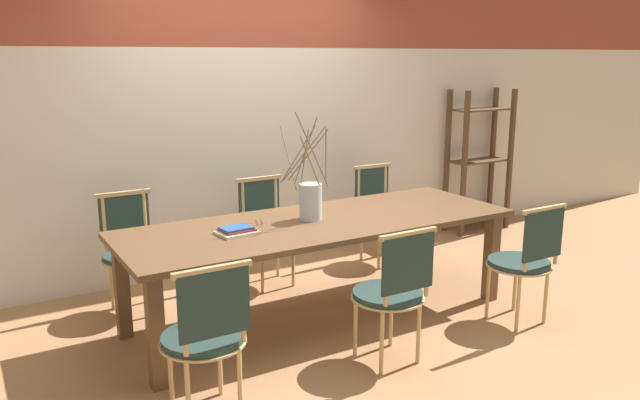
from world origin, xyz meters
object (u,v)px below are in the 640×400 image
Objects in this scene: chair_near_center at (525,258)px; book_stack at (237,231)px; vase_centerpiece at (310,200)px; chair_far_center at (380,210)px; dining_table at (320,231)px; shelving_rack at (479,161)px.

chair_near_center reaches higher than book_stack.
vase_centerpiece is at bearing 143.56° from chair_near_center.
vase_centerpiece is 0.62m from book_stack.
vase_centerpiece is (-1.18, -0.77, 0.39)m from chair_far_center.
dining_table is 1.46m from chair_near_center.
vase_centerpiece is 2.85× the size of book_stack.
chair_far_center is at bearing 25.28° from book_stack.
shelving_rack is (1.51, 2.00, 0.27)m from chair_near_center.
chair_near_center reaches higher than dining_table.
vase_centerpiece is at bearing 120.47° from dining_table.
vase_centerpiece is at bearing 7.21° from book_stack.
vase_centerpiece reaches higher than chair_far_center.
vase_centerpiece is (-1.22, 0.90, 0.39)m from chair_near_center.
vase_centerpiece is 0.51× the size of shelving_rack.
vase_centerpiece is at bearing 32.99° from chair_far_center.
book_stack reaches higher than dining_table.
chair_far_center is at bearing 91.34° from chair_near_center.
shelving_rack reaches higher than vase_centerpiece.
shelving_rack reaches higher than chair_far_center.
shelving_rack is (3.34, 1.17, 0.01)m from book_stack.
chair_near_center is 3.25× the size of book_stack.
dining_table is at bearing 144.77° from chair_near_center.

